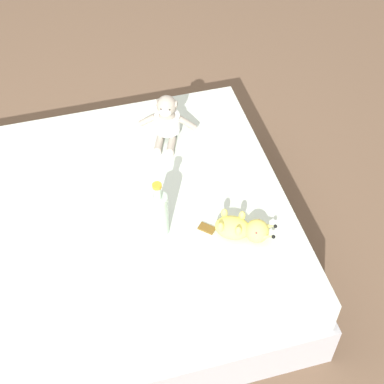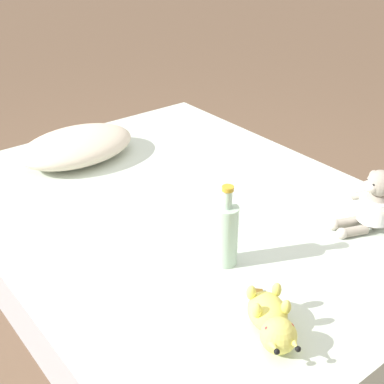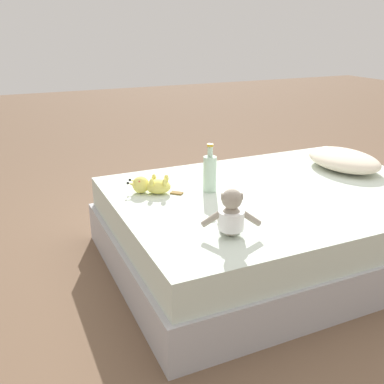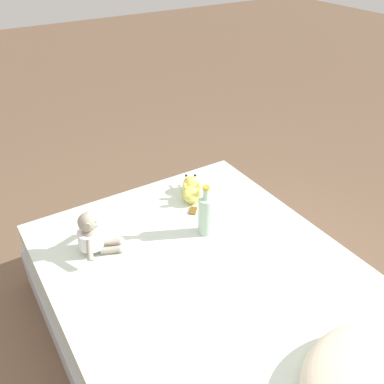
# 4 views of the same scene
# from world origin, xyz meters

# --- Properties ---
(ground_plane) EXTENTS (16.00, 16.00, 0.00)m
(ground_plane) POSITION_xyz_m (0.00, 0.00, 0.00)
(ground_plane) COLOR brown
(bed) EXTENTS (1.44, 1.99, 0.44)m
(bed) POSITION_xyz_m (0.00, 0.00, 0.22)
(bed) COLOR #B2B2B7
(bed) RESTS_ON ground_plane
(pillow) EXTENTS (0.57, 0.41, 0.13)m
(pillow) POSITION_xyz_m (-0.17, 0.65, 0.51)
(pillow) COLOR beige
(pillow) RESTS_ON bed
(plush_monkey) EXTENTS (0.25, 0.28, 0.24)m
(plush_monkey) POSITION_xyz_m (0.41, -0.55, 0.54)
(plush_monkey) COLOR #9E9384
(plush_monkey) RESTS_ON bed
(plush_yellow_creature) EXTENTS (0.21, 0.31, 0.10)m
(plush_yellow_creature) POSITION_xyz_m (-0.27, -0.71, 0.49)
(plush_yellow_creature) COLOR #EAE066
(plush_yellow_creature) RESTS_ON bed
(glass_bottle) EXTENTS (0.08, 0.08, 0.29)m
(glass_bottle) POSITION_xyz_m (-0.15, -0.38, 0.56)
(glass_bottle) COLOR #B2D1B7
(glass_bottle) RESTS_ON bed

